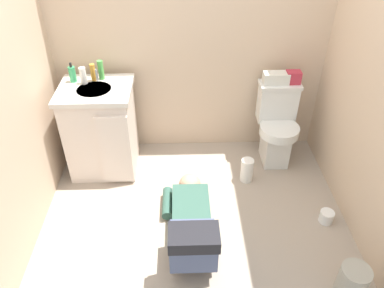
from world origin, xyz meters
TOP-DOWN VIEW (x-y plane):
  - ground_plane at (0.00, 0.00)m, footprint 2.89×3.02m
  - wall_back at (0.00, 1.05)m, footprint 2.55×0.08m
  - toilet at (0.78, 0.75)m, footprint 0.36×0.46m
  - vanity_cabinet at (-0.79, 0.67)m, footprint 0.60×0.53m
  - faucet at (-0.80, 0.81)m, footprint 0.02×0.02m
  - person_plumber at (-0.03, -0.23)m, footprint 0.39×1.06m
  - tissue_box at (0.73, 0.84)m, footprint 0.22×0.11m
  - toiletry_bag at (0.88, 0.84)m, footprint 0.12×0.09m
  - soap_dispenser at (-0.99, 0.79)m, footprint 0.06×0.06m
  - bottle_white at (-0.89, 0.76)m, footprint 0.05×0.05m
  - bottle_amber at (-0.82, 0.81)m, footprint 0.04×0.04m
  - bottle_green at (-0.76, 0.83)m, footprint 0.05×0.05m
  - trash_can at (0.98, -0.71)m, footprint 0.19×0.19m
  - paper_towel_roll at (0.48, 0.43)m, footprint 0.11×0.11m
  - toilet_paper_roll at (1.04, -0.08)m, footprint 0.11×0.11m

SIDE VIEW (x-z plane):
  - ground_plane at x=0.00m, z-range -0.04..0.00m
  - toilet_paper_roll at x=1.04m, z-range 0.00..0.10m
  - paper_towel_roll at x=0.48m, z-range 0.00..0.22m
  - trash_can at x=0.98m, z-range 0.00..0.26m
  - person_plumber at x=-0.03m, z-range -0.08..0.44m
  - toilet at x=0.78m, z-range -0.01..0.74m
  - vanity_cabinet at x=-0.79m, z-range 0.01..0.83m
  - tissue_box at x=0.73m, z-range 0.75..0.85m
  - toiletry_bag at x=0.88m, z-range 0.75..0.86m
  - faucet at x=-0.80m, z-range 0.82..0.92m
  - soap_dispenser at x=-0.99m, z-range 0.80..0.97m
  - bottle_white at x=-0.89m, z-range 0.82..0.96m
  - bottle_amber at x=-0.82m, z-range 0.82..0.96m
  - bottle_green at x=-0.76m, z-range 0.82..0.98m
  - wall_back at x=0.00m, z-range 0.00..2.40m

